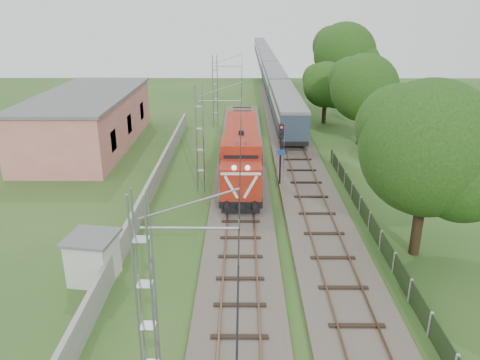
{
  "coord_description": "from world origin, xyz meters",
  "views": [
    {
      "loc": [
        0.11,
        -20.75,
        13.15
      ],
      "look_at": [
        -0.06,
        8.42,
        2.2
      ],
      "focal_mm": 35.0,
      "sensor_mm": 36.0,
      "label": 1
    }
  ],
  "objects_px": {
    "signal_post": "(281,144)",
    "relay_hut": "(93,258)",
    "coach_rake": "(267,63)",
    "locomotive": "(241,152)"
  },
  "relations": [
    {
      "from": "signal_post",
      "to": "relay_hut",
      "type": "bearing_deg",
      "value": -128.8
    },
    {
      "from": "coach_rake",
      "to": "relay_hut",
      "type": "height_order",
      "value": "coach_rake"
    },
    {
      "from": "locomotive",
      "to": "relay_hut",
      "type": "xyz_separation_m",
      "value": [
        -7.4,
        -15.14,
        -0.91
      ]
    },
    {
      "from": "coach_rake",
      "to": "signal_post",
      "type": "height_order",
      "value": "signal_post"
    },
    {
      "from": "signal_post",
      "to": "relay_hut",
      "type": "height_order",
      "value": "signal_post"
    },
    {
      "from": "locomotive",
      "to": "coach_rake",
      "type": "height_order",
      "value": "locomotive"
    },
    {
      "from": "locomotive",
      "to": "relay_hut",
      "type": "height_order",
      "value": "locomotive"
    },
    {
      "from": "coach_rake",
      "to": "signal_post",
      "type": "distance_m",
      "value": 61.55
    },
    {
      "from": "signal_post",
      "to": "relay_hut",
      "type": "xyz_separation_m",
      "value": [
        -10.36,
        -12.88,
        -2.21
      ]
    },
    {
      "from": "signal_post",
      "to": "relay_hut",
      "type": "distance_m",
      "value": 16.68
    }
  ]
}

